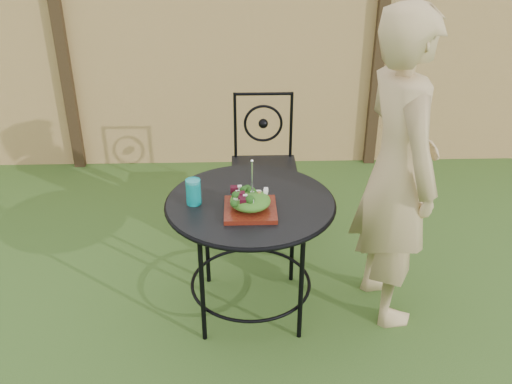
# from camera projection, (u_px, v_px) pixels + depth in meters

# --- Properties ---
(ground) EXTENTS (60.00, 60.00, 0.00)m
(ground) POSITION_uv_depth(u_px,v_px,m) (219.00, 324.00, 3.27)
(ground) COLOR #274A17
(ground) RESTS_ON ground
(fence) EXTENTS (8.00, 0.12, 1.90)m
(fence) POSITION_uv_depth(u_px,v_px,m) (223.00, 58.00, 4.75)
(fence) COLOR #E5B571
(fence) RESTS_ON ground
(patio_table) EXTENTS (0.92, 0.92, 0.72)m
(patio_table) POSITION_uv_depth(u_px,v_px,m) (250.00, 223.00, 3.12)
(patio_table) COLOR black
(patio_table) RESTS_ON ground
(patio_chair) EXTENTS (0.46, 0.46, 0.95)m
(patio_chair) POSITION_uv_depth(u_px,v_px,m) (264.00, 160.00, 4.03)
(patio_chair) COLOR black
(patio_chair) RESTS_ON ground
(diner) EXTENTS (0.53, 0.71, 1.76)m
(diner) POSITION_uv_depth(u_px,v_px,m) (398.00, 172.00, 3.02)
(diner) COLOR tan
(diner) RESTS_ON ground
(salad_plate) EXTENTS (0.27, 0.27, 0.02)m
(salad_plate) POSITION_uv_depth(u_px,v_px,m) (250.00, 210.00, 2.95)
(salad_plate) COLOR #490A0A
(salad_plate) RESTS_ON patio_table
(salad) EXTENTS (0.21, 0.21, 0.08)m
(salad) POSITION_uv_depth(u_px,v_px,m) (250.00, 201.00, 2.93)
(salad) COLOR #235614
(salad) RESTS_ON salad_plate
(fork) EXTENTS (0.01, 0.01, 0.18)m
(fork) POSITION_uv_depth(u_px,v_px,m) (252.00, 178.00, 2.86)
(fork) COLOR silver
(fork) RESTS_ON salad
(drinking_glass) EXTENTS (0.08, 0.08, 0.14)m
(drinking_glass) POSITION_uv_depth(u_px,v_px,m) (193.00, 192.00, 3.00)
(drinking_glass) COLOR #0D9B9C
(drinking_glass) RESTS_ON patio_table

